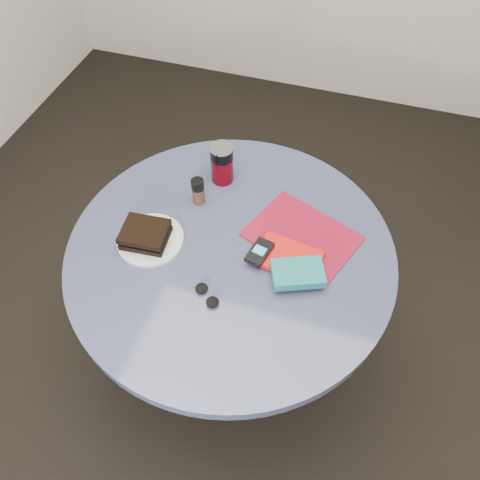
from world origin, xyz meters
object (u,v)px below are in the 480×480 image
(red_book, at_px, (288,258))
(soda_can, at_px, (222,164))
(plate, at_px, (150,240))
(sandwich, at_px, (145,234))
(novel, at_px, (298,273))
(mp3_player, at_px, (259,252))
(pepper_grinder, at_px, (198,191))
(table, at_px, (231,277))
(headphones, at_px, (207,295))
(magazine, at_px, (302,236))

(red_book, bearing_deg, soda_can, 145.74)
(plate, bearing_deg, sandwich, -145.82)
(novel, height_order, mp3_player, novel)
(soda_can, bearing_deg, pepper_grinder, -108.61)
(table, height_order, headphones, headphones)
(magazine, bearing_deg, table, -130.32)
(table, bearing_deg, headphones, -92.87)
(magazine, xyz_separation_m, red_book, (-0.02, -0.10, 0.01))
(table, distance_m, mp3_player, 0.21)
(soda_can, bearing_deg, sandwich, -112.39)
(novel, bearing_deg, magazine, 74.89)
(table, xyz_separation_m, soda_can, (-0.12, 0.27, 0.23))
(soda_can, relative_size, novel, 0.97)
(table, height_order, soda_can, soda_can)
(plate, distance_m, headphones, 0.27)
(plate, bearing_deg, headphones, -30.18)
(pepper_grinder, relative_size, red_book, 0.51)
(table, relative_size, headphones, 10.47)
(novel, bearing_deg, plate, 157.02)
(table, xyz_separation_m, red_book, (0.18, 0.01, 0.18))
(table, xyz_separation_m, headphones, (-0.01, -0.18, 0.17))
(plate, height_order, headphones, headphones)
(table, relative_size, plate, 4.90)
(plate, height_order, novel, novel)
(pepper_grinder, relative_size, magazine, 0.30)
(table, distance_m, magazine, 0.28)
(table, bearing_deg, novel, -13.83)
(magazine, height_order, red_book, red_book)
(table, relative_size, pepper_grinder, 10.49)
(mp3_player, bearing_deg, soda_can, 126.82)
(plate, xyz_separation_m, soda_can, (0.13, 0.32, 0.06))
(soda_can, relative_size, pepper_grinder, 1.49)
(soda_can, bearing_deg, table, -66.63)
(pepper_grinder, height_order, novel, pepper_grinder)
(mp3_player, bearing_deg, novel, -19.43)
(plate, xyz_separation_m, pepper_grinder, (0.08, 0.20, 0.04))
(table, bearing_deg, mp3_player, -5.90)
(sandwich, height_order, soda_can, soda_can)
(table, height_order, novel, novel)
(sandwich, relative_size, magazine, 0.46)
(table, bearing_deg, red_book, 1.87)
(red_book, xyz_separation_m, headphones, (-0.19, -0.19, -0.00))
(magazine, bearing_deg, pepper_grinder, -165.74)
(novel, distance_m, mp3_player, 0.13)
(headphones, bearing_deg, plate, 149.82)
(sandwich, bearing_deg, soda_can, 67.61)
(red_book, xyz_separation_m, novel, (0.04, -0.06, 0.02))
(red_book, xyz_separation_m, mp3_player, (-0.08, -0.02, 0.02))
(magazine, height_order, novel, novel)
(sandwich, bearing_deg, table, 12.32)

